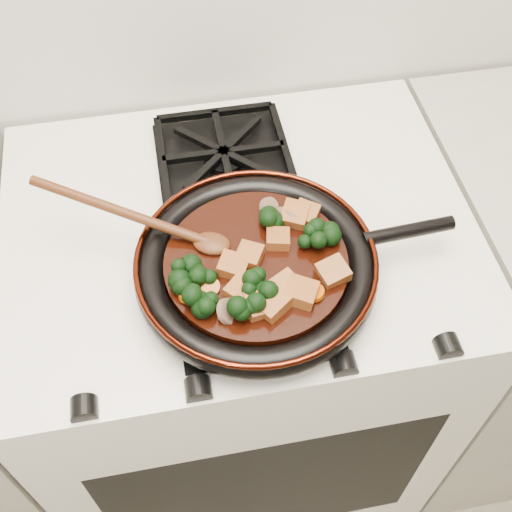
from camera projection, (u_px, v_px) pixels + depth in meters
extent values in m
cube|color=white|center=(242.00, 355.00, 1.39)|extent=(0.76, 0.60, 0.90)
cylinder|color=black|center=(256.00, 271.00, 0.93)|extent=(0.32, 0.32, 0.01)
torus|color=black|center=(256.00, 268.00, 0.93)|extent=(0.35, 0.35, 0.04)
torus|color=#431409|center=(256.00, 259.00, 0.91)|extent=(0.35, 0.35, 0.01)
cylinder|color=black|center=(408.00, 231.00, 0.95)|extent=(0.14, 0.03, 0.02)
cylinder|color=black|center=(256.00, 265.00, 0.92)|extent=(0.26, 0.26, 0.02)
cube|color=brown|center=(271.00, 303.00, 0.86)|extent=(0.06, 0.06, 0.03)
cube|color=brown|center=(241.00, 291.00, 0.87)|extent=(0.06, 0.05, 0.03)
cube|color=brown|center=(306.00, 214.00, 0.96)|extent=(0.05, 0.05, 0.03)
cube|color=brown|center=(249.00, 256.00, 0.91)|extent=(0.05, 0.05, 0.02)
cube|color=brown|center=(261.00, 305.00, 0.86)|extent=(0.05, 0.05, 0.03)
cube|color=brown|center=(286.00, 287.00, 0.88)|extent=(0.05, 0.05, 0.03)
cube|color=brown|center=(301.00, 293.00, 0.87)|extent=(0.06, 0.06, 0.03)
cube|color=brown|center=(233.00, 266.00, 0.90)|extent=(0.05, 0.05, 0.02)
cube|color=brown|center=(333.00, 272.00, 0.89)|extent=(0.05, 0.05, 0.03)
cube|color=brown|center=(278.00, 239.00, 0.93)|extent=(0.04, 0.04, 0.02)
cube|color=brown|center=(295.00, 215.00, 0.95)|extent=(0.05, 0.06, 0.03)
cylinder|color=#B64B05|center=(247.00, 283.00, 0.88)|extent=(0.03, 0.03, 0.02)
cylinder|color=#B64B05|center=(189.00, 296.00, 0.87)|extent=(0.03, 0.03, 0.02)
cylinder|color=#B64B05|center=(314.00, 293.00, 0.88)|extent=(0.03, 0.03, 0.02)
cylinder|color=#B64B05|center=(211.00, 287.00, 0.88)|extent=(0.03, 0.03, 0.02)
cylinder|color=brown|center=(294.00, 216.00, 0.96)|extent=(0.05, 0.05, 0.03)
cylinder|color=brown|center=(269.00, 207.00, 0.97)|extent=(0.04, 0.04, 0.03)
cylinder|color=brown|center=(228.00, 311.00, 0.85)|extent=(0.04, 0.04, 0.03)
cylinder|color=brown|center=(287.00, 212.00, 0.96)|extent=(0.04, 0.04, 0.03)
ellipsoid|color=#4D2510|center=(212.00, 244.00, 0.93)|extent=(0.07, 0.06, 0.02)
cylinder|color=#4D2510|center=(122.00, 212.00, 0.92)|extent=(0.02, 0.02, 0.28)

